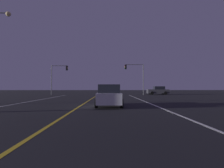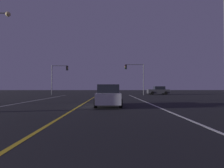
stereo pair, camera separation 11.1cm
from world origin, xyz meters
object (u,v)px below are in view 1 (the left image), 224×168
car_lead_same_lane (109,96)px  traffic_light_near_left (59,73)px  car_crossing_side (158,91)px  traffic_light_near_right (135,72)px  street_lamp_right_near (218,20)px

car_lead_same_lane → traffic_light_near_left: (-9.68, 20.51, 3.41)m
traffic_light_near_left → car_crossing_side: bearing=6.4°
traffic_light_near_right → street_lamp_right_near: bearing=91.5°
car_crossing_side → traffic_light_near_left: 20.11m
traffic_light_near_left → street_lamp_right_near: 29.86m
car_lead_same_lane → car_crossing_side: bearing=-23.8°
traffic_light_near_left → street_lamp_right_near: (15.23, -25.67, 0.66)m
car_crossing_side → traffic_light_near_right: 6.65m
car_lead_same_lane → street_lamp_right_near: bearing=-132.9°
car_lead_same_lane → street_lamp_right_near: street_lamp_right_near is taller
traffic_light_near_right → traffic_light_near_left: 14.55m
traffic_light_near_right → street_lamp_right_near: size_ratio=0.77×
car_crossing_side → car_lead_same_lane: bearing=66.2°
car_lead_same_lane → traffic_light_near_right: traffic_light_near_right is taller
traffic_light_near_left → street_lamp_right_near: bearing=-59.3°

